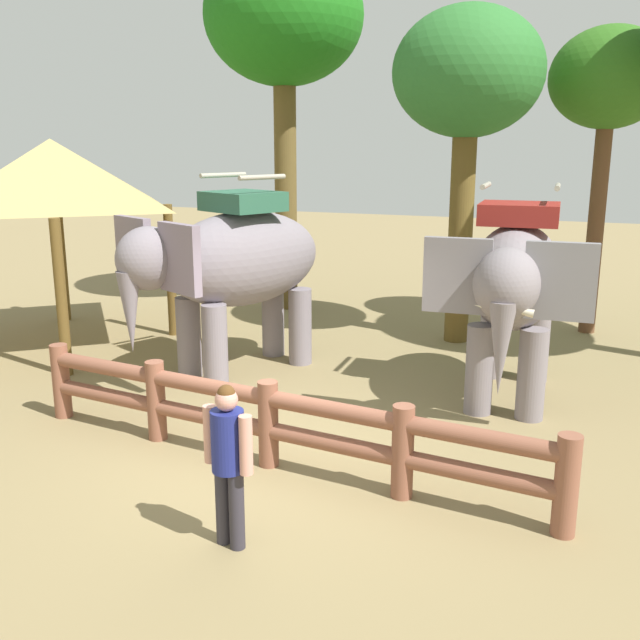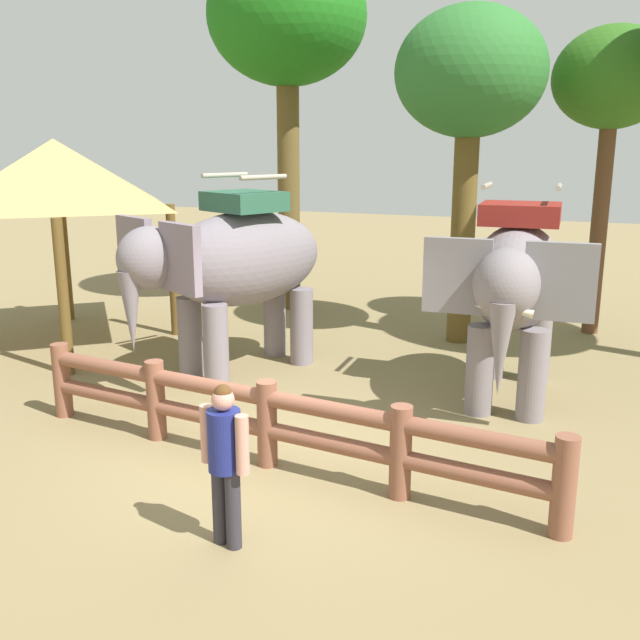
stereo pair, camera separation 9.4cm
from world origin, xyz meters
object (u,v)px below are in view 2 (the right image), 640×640
at_px(tourist_woman_in_black, 225,454).
at_px(tree_back_center, 287,22).
at_px(thatched_shelter, 56,175).
at_px(elephant_center, 515,283).
at_px(elephant_near_left, 233,264).
at_px(tree_deep_back, 612,84).
at_px(log_fence, 267,417).
at_px(tree_far_right, 470,80).

xyz_separation_m(tourist_woman_in_black, tree_back_center, (-3.62, 9.61, 5.31)).
relative_size(tourist_woman_in_black, thatched_shelter, 0.39).
bearing_deg(tourist_woman_in_black, elephant_center, 68.56).
distance_m(elephant_near_left, elephant_center, 4.43).
relative_size(elephant_center, tree_deep_back, 0.63).
height_order(log_fence, tree_far_right, tree_far_right).
distance_m(elephant_near_left, tree_deep_back, 7.95).
bearing_deg(elephant_near_left, thatched_shelter, 173.57).
bearing_deg(log_fence, elephant_near_left, 123.93).
relative_size(elephant_near_left, tree_deep_back, 0.66).
xyz_separation_m(tourist_woman_in_black, tree_far_right, (0.62, 8.14, 3.91)).
xyz_separation_m(thatched_shelter, tree_deep_back, (9.30, 4.54, 1.64)).
bearing_deg(elephant_center, log_fence, -125.91).
bearing_deg(tourist_woman_in_black, log_fence, 103.23).
relative_size(log_fence, elephant_center, 1.88).
distance_m(log_fence, tourist_woman_in_black, 1.81).
relative_size(log_fence, elephant_near_left, 1.81).
bearing_deg(thatched_shelter, tree_far_right, 22.89).
xyz_separation_m(log_fence, elephant_near_left, (-2.05, 3.04, 1.23)).
bearing_deg(elephant_near_left, log_fence, -56.07).
relative_size(elephant_center, tree_far_right, 0.60).
bearing_deg(thatched_shelter, tourist_woman_in_black, -39.56).
distance_m(elephant_center, tree_deep_back, 5.71).
distance_m(log_fence, tree_deep_back, 9.67).
height_order(tourist_woman_in_black, tree_far_right, tree_far_right).
bearing_deg(tree_back_center, tree_far_right, -19.10).
bearing_deg(elephant_center, thatched_shelter, 178.65).
bearing_deg(tourist_woman_in_black, tree_far_right, 85.65).
height_order(elephant_near_left, elephant_center, elephant_near_left).
relative_size(elephant_near_left, thatched_shelter, 0.92).
height_order(log_fence, elephant_near_left, elephant_near_left).
bearing_deg(tree_back_center, elephant_center, -39.38).
xyz_separation_m(elephant_near_left, tree_back_center, (-1.17, 4.83, 4.41)).
bearing_deg(elephant_near_left, tourist_woman_in_black, -62.80).
distance_m(thatched_shelter, tree_far_right, 7.70).
relative_size(elephant_center, tourist_woman_in_black, 2.29).
xyz_separation_m(elephant_center, tourist_woman_in_black, (-1.97, -5.02, -0.86)).
bearing_deg(tourist_woman_in_black, elephant_near_left, 117.20).
height_order(elephant_near_left, tree_far_right, tree_far_right).
bearing_deg(tree_deep_back, tree_far_right, -145.79).
bearing_deg(elephant_near_left, tree_deep_back, 42.40).
relative_size(tourist_woman_in_black, tree_far_right, 0.26).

